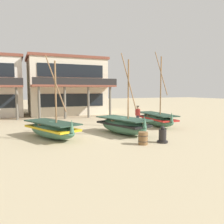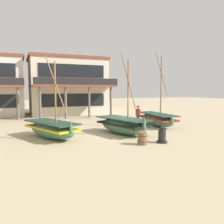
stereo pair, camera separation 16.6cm
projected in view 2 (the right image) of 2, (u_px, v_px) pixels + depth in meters
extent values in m
plane|color=tan|center=(118.00, 133.00, 15.58)|extent=(120.00, 120.00, 0.00)
ellipsoid|color=#427056|center=(157.00, 120.00, 18.82)|extent=(1.70, 4.52, 1.04)
cube|color=red|center=(157.00, 118.00, 18.80)|extent=(1.70, 4.34, 0.12)
cube|color=#243D2F|center=(157.00, 114.00, 18.77)|extent=(1.74, 4.43, 0.07)
cone|color=#427056|center=(172.00, 117.00, 16.77)|extent=(0.31, 0.31, 0.73)
cylinder|color=olive|center=(161.00, 88.00, 18.04)|extent=(0.10, 0.10, 4.90)
cylinder|color=olive|center=(161.00, 73.00, 17.92)|extent=(0.18, 1.95, 3.54)
cube|color=olive|center=(155.00, 115.00, 19.09)|extent=(1.39, 0.24, 0.06)
ellipsoid|color=#427056|center=(52.00, 130.00, 14.07)|extent=(3.08, 4.51, 1.03)
cube|color=gold|center=(51.00, 128.00, 14.06)|extent=(3.02, 4.35, 0.12)
cube|color=#243D2F|center=(51.00, 122.00, 14.03)|extent=(3.09, 4.44, 0.07)
cone|color=#427056|center=(71.00, 126.00, 12.62)|extent=(0.40, 0.40, 0.72)
cylinder|color=olive|center=(55.00, 95.00, 13.49)|extent=(0.10, 0.10, 3.98)
cylinder|color=olive|center=(55.00, 83.00, 13.42)|extent=(0.90, 1.95, 3.40)
cube|color=olive|center=(49.00, 124.00, 14.26)|extent=(1.37, 0.72, 0.06)
ellipsoid|color=#427056|center=(123.00, 126.00, 15.40)|extent=(2.66, 4.34, 1.10)
cube|color=black|center=(123.00, 124.00, 15.38)|extent=(2.63, 4.19, 0.13)
cube|color=#243D2F|center=(123.00, 118.00, 15.35)|extent=(2.68, 4.27, 0.08)
cone|color=#427056|center=(144.00, 122.00, 13.84)|extent=(0.39, 0.39, 0.77)
cylinder|color=olive|center=(128.00, 92.00, 14.78)|extent=(0.10, 0.10, 4.18)
cylinder|color=olive|center=(128.00, 80.00, 14.71)|extent=(0.48, 1.42, 3.66)
cube|color=olive|center=(120.00, 120.00, 15.59)|extent=(1.49, 0.57, 0.06)
cylinder|color=#33333D|center=(138.00, 121.00, 18.77)|extent=(0.26, 0.26, 0.88)
cube|color=#B22D28|center=(138.00, 112.00, 18.70)|extent=(0.40, 0.29, 0.54)
sphere|color=tan|center=(138.00, 108.00, 18.67)|extent=(0.22, 0.22, 0.22)
cylinder|color=#2D2823|center=(138.00, 106.00, 18.65)|extent=(0.24, 0.24, 0.05)
cylinder|color=black|center=(162.00, 142.00, 12.85)|extent=(0.62, 0.62, 0.10)
cylinder|color=black|center=(162.00, 135.00, 12.82)|extent=(0.43, 0.43, 0.67)
sphere|color=black|center=(162.00, 128.00, 12.78)|extent=(0.24, 0.24, 0.24)
cylinder|color=brown|center=(142.00, 138.00, 12.38)|extent=(0.52, 0.52, 0.70)
torus|color=black|center=(142.00, 136.00, 12.37)|extent=(0.56, 0.56, 0.03)
torus|color=black|center=(142.00, 141.00, 12.40)|extent=(0.56, 0.56, 0.03)
cube|color=beige|center=(67.00, 87.00, 28.82)|extent=(8.92, 6.57, 6.65)
cube|color=brown|center=(66.00, 60.00, 28.49)|extent=(9.28, 6.83, 0.30)
cube|color=black|center=(73.00, 100.00, 25.93)|extent=(7.49, 0.06, 1.46)
cube|color=black|center=(73.00, 71.00, 25.61)|extent=(7.49, 0.06, 1.46)
cube|color=brown|center=(75.00, 86.00, 24.63)|extent=(8.92, 2.55, 0.20)
cylinder|color=#666056|center=(40.00, 103.00, 22.51)|extent=(0.24, 0.24, 3.33)
cylinder|color=#666056|center=(66.00, 103.00, 23.50)|extent=(0.24, 0.24, 3.33)
cylinder|color=#666056|center=(89.00, 102.00, 24.48)|extent=(0.24, 0.24, 3.33)
cylinder|color=#666056|center=(111.00, 102.00, 25.46)|extent=(0.24, 0.24, 3.33)
cube|color=black|center=(78.00, 81.00, 23.47)|extent=(8.92, 0.08, 0.70)
cylinder|color=#666056|center=(18.00, 104.00, 22.68)|extent=(0.24, 0.24, 3.27)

